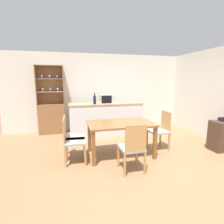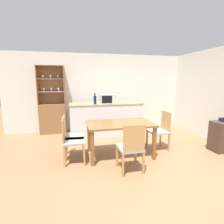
# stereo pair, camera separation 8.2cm
# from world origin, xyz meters

# --- Properties ---
(ground_plane) EXTENTS (18.00, 18.00, 0.00)m
(ground_plane) POSITION_xyz_m (0.00, 0.00, 0.00)
(ground_plane) COLOR #936B47
(wall_back) EXTENTS (6.80, 0.06, 2.55)m
(wall_back) POSITION_xyz_m (0.00, 2.63, 1.27)
(wall_back) COLOR silver
(wall_back) RESTS_ON ground_plane
(kitchen_counter) EXTENTS (2.23, 0.64, 1.00)m
(kitchen_counter) POSITION_xyz_m (-0.24, 1.90, 0.50)
(kitchen_counter) COLOR silver
(kitchen_counter) RESTS_ON ground_plane
(display_cabinet) EXTENTS (0.81, 0.35, 2.13)m
(display_cabinet) POSITION_xyz_m (-1.88, 2.43, 0.63)
(display_cabinet) COLOR brown
(display_cabinet) RESTS_ON ground_plane
(dining_table) EXTENTS (1.44, 0.86, 0.76)m
(dining_table) POSITION_xyz_m (-0.24, 0.30, 0.65)
(dining_table) COLOR brown
(dining_table) RESTS_ON ground_plane
(dining_chair_side_right_far) EXTENTS (0.45, 0.45, 0.94)m
(dining_chair_side_right_far) POSITION_xyz_m (0.81, 0.43, 0.47)
(dining_chair_side_right_far) COLOR #999E93
(dining_chair_side_right_far) RESTS_ON ground_plane
(dining_chair_head_near) EXTENTS (0.44, 0.44, 0.94)m
(dining_chair_head_near) POSITION_xyz_m (-0.23, -0.47, 0.47)
(dining_chair_head_near) COLOR #999E93
(dining_chair_head_near) RESTS_ON ground_plane
(dining_chair_side_left_far) EXTENTS (0.45, 0.45, 0.94)m
(dining_chair_side_left_far) POSITION_xyz_m (-1.29, 0.43, 0.47)
(dining_chair_side_left_far) COLOR #999E93
(dining_chair_side_left_far) RESTS_ON ground_plane
(dining_chair_side_left_near) EXTENTS (0.45, 0.45, 0.94)m
(dining_chair_side_left_near) POSITION_xyz_m (-1.29, 0.17, 0.47)
(dining_chair_side_left_near) COLOR #999E93
(dining_chair_side_left_near) RESTS_ON ground_plane
(microwave) EXTENTS (0.48, 0.38, 0.26)m
(microwave) POSITION_xyz_m (-0.19, 1.90, 1.13)
(microwave) COLOR #B7BABF
(microwave) RESTS_ON kitchen_counter
(wine_bottle) EXTENTS (0.08, 0.08, 0.33)m
(wine_bottle) POSITION_xyz_m (-0.61, 1.70, 1.13)
(wine_bottle) COLOR #141E38
(wine_bottle) RESTS_ON kitchen_counter
(side_cabinet) EXTENTS (0.58, 0.38, 0.72)m
(side_cabinet) POSITION_xyz_m (2.26, 0.00, 0.36)
(side_cabinet) COLOR #422D23
(side_cabinet) RESTS_ON ground_plane
(telephone) EXTENTS (0.21, 0.18, 0.11)m
(telephone) POSITION_xyz_m (2.29, 0.03, 0.76)
(telephone) COLOR black
(telephone) RESTS_ON side_cabinet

